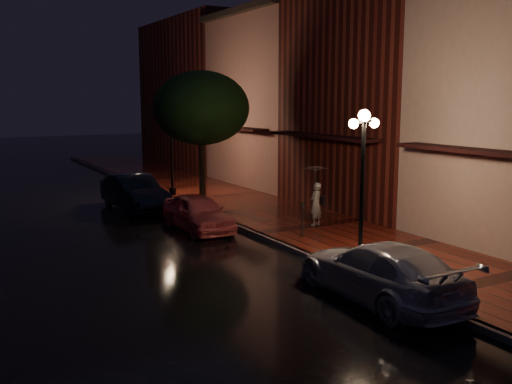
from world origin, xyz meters
TOP-DOWN VIEW (x-y plane):
  - ground at (0.00, 0.00)m, footprint 120.00×120.00m
  - sidewalk at (2.25, 0.00)m, footprint 4.50×60.00m
  - curb at (0.00, 0.00)m, footprint 0.25×60.00m
  - storefront_mid at (7.00, 2.00)m, footprint 5.00×8.00m
  - storefront_far at (7.00, 10.00)m, footprint 5.00×8.00m
  - storefront_extra at (7.00, 20.00)m, footprint 5.00×12.00m
  - streetlamp_near at (0.35, -5.00)m, footprint 0.96×0.36m
  - streetlamp_far at (0.35, 9.00)m, footprint 0.96×0.36m
  - street_tree at (0.61, 5.99)m, footprint 4.16×4.16m
  - pink_car at (-1.39, 1.96)m, footprint 1.61×3.92m
  - navy_car at (-2.19, 6.91)m, footprint 1.84×4.67m
  - silver_car at (-0.60, -6.86)m, footprint 2.13×4.90m
  - woman_with_umbrella at (2.42, -0.01)m, footprint 0.92×0.94m
  - parking_meter at (1.00, -1.23)m, footprint 0.11×0.09m

SIDE VIEW (x-z plane):
  - ground at x=0.00m, z-range 0.00..0.00m
  - sidewalk at x=2.25m, z-range 0.00..0.15m
  - curb at x=0.00m, z-range 0.00..0.15m
  - pink_car at x=-1.39m, z-range 0.00..1.33m
  - silver_car at x=-0.60m, z-range 0.00..1.40m
  - navy_car at x=-2.19m, z-range 0.00..1.51m
  - parking_meter at x=1.00m, z-range 0.27..1.44m
  - woman_with_umbrella at x=2.42m, z-range 0.51..2.72m
  - streetlamp_near at x=0.35m, z-range 0.45..4.76m
  - streetlamp_far at x=0.35m, z-range 0.45..4.76m
  - street_tree at x=0.61m, z-range 1.34..7.14m
  - storefront_far at x=7.00m, z-range 0.00..9.00m
  - storefront_extra at x=7.00m, z-range 0.00..10.00m
  - storefront_mid at x=7.00m, z-range 0.00..11.00m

